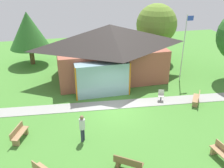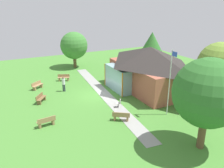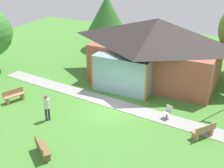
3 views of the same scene
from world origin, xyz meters
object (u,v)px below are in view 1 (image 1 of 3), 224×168
(flagpole, at_px, (184,46))
(bench_front_right, at_px, (223,154))
(patio_chair_lawn_spare, at_px, (161,96))
(tree_behind_pavilion_right, at_px, (157,24))
(bench_mid_left, at_px, (19,134))
(bench_mid_right, at_px, (197,99))
(pavilion, at_px, (109,51))
(tree_behind_pavilion_left, at_px, (28,30))
(visitor_strolling_lawn, at_px, (82,126))
(bench_front_center, at_px, (128,164))

(flagpole, bearing_deg, bench_front_right, -105.55)
(patio_chair_lawn_spare, relative_size, tree_behind_pavilion_right, 0.14)
(bench_mid_left, xyz_separation_m, bench_mid_right, (12.66, 1.47, 0.00))
(pavilion, distance_m, bench_front_right, 12.96)
(pavilion, relative_size, tree_behind_pavilion_left, 1.90)
(pavilion, distance_m, tree_behind_pavilion_left, 9.19)
(pavilion, height_order, tree_behind_pavilion_left, tree_behind_pavilion_left)
(flagpole, distance_m, bench_mid_right, 5.23)
(bench_mid_left, height_order, patio_chair_lawn_spare, patio_chair_lawn_spare)
(flagpole, relative_size, visitor_strolling_lawn, 3.43)
(bench_mid_left, relative_size, visitor_strolling_lawn, 0.89)
(flagpole, xyz_separation_m, visitor_strolling_lawn, (-9.86, -6.75, -2.26))
(flagpole, xyz_separation_m, bench_front_right, (-2.83, -10.18, -2.88))
(bench_front_center, distance_m, tree_behind_pavilion_right, 17.99)
(bench_mid_right, bearing_deg, tree_behind_pavilion_left, 80.58)
(patio_chair_lawn_spare, distance_m, tree_behind_pavilion_right, 10.45)
(tree_behind_pavilion_left, bearing_deg, bench_front_center, -72.78)
(visitor_strolling_lawn, distance_m, tree_behind_pavilion_left, 15.17)
(pavilion, height_order, bench_front_right, pavilion)
(flagpole, relative_size, bench_front_center, 4.05)
(bench_front_right, relative_size, tree_behind_pavilion_left, 0.28)
(visitor_strolling_lawn, bearing_deg, bench_front_right, -78.39)
(bench_mid_left, distance_m, patio_chair_lawn_spare, 10.56)
(bench_mid_left, distance_m, tree_behind_pavilion_left, 13.92)
(bench_front_right, xyz_separation_m, visitor_strolling_lawn, (-7.02, 3.43, 0.62))
(tree_behind_pavilion_right, bearing_deg, visitor_strolling_lawn, -127.38)
(bench_mid_right, bearing_deg, tree_behind_pavilion_right, 30.04)
(bench_mid_left, bearing_deg, tree_behind_pavilion_right, 153.54)
(bench_mid_right, relative_size, tree_behind_pavilion_left, 0.27)
(pavilion, bearing_deg, patio_chair_lawn_spare, -61.86)
(flagpole, relative_size, tree_behind_pavilion_right, 0.98)
(bench_front_right, xyz_separation_m, bench_front_center, (-5.10, 0.50, 0.00))
(patio_chair_lawn_spare, xyz_separation_m, tree_behind_pavilion_left, (-10.05, 10.97, 3.22))
(patio_chair_lawn_spare, bearing_deg, tree_behind_pavilion_left, -25.28)
(bench_mid_left, height_order, bench_mid_right, same)
(bench_mid_left, relative_size, patio_chair_lawn_spare, 1.81)
(tree_behind_pavilion_right, bearing_deg, tree_behind_pavilion_left, 172.80)
(pavilion, height_order, tree_behind_pavilion_right, tree_behind_pavilion_right)
(bench_mid_left, bearing_deg, pavilion, 159.21)
(bench_mid_left, distance_m, bench_mid_right, 12.75)
(pavilion, distance_m, bench_front_center, 12.16)
(bench_front_right, relative_size, bench_mid_right, 1.04)
(pavilion, height_order, flagpole, flagpole)
(bench_front_center, bearing_deg, patio_chair_lawn_spare, 90.09)
(bench_mid_right, distance_m, bench_front_center, 8.89)
(bench_mid_left, xyz_separation_m, visitor_strolling_lawn, (3.68, -0.99, 0.62))
(bench_front_right, height_order, visitor_strolling_lawn, visitor_strolling_lawn)
(bench_mid_right, bearing_deg, flagpole, 23.13)
(pavilion, bearing_deg, bench_front_center, -98.57)
(bench_mid_left, height_order, tree_behind_pavilion_left, tree_behind_pavilion_left)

